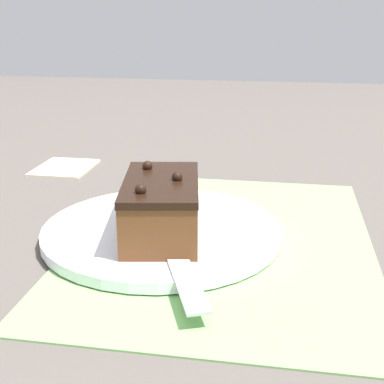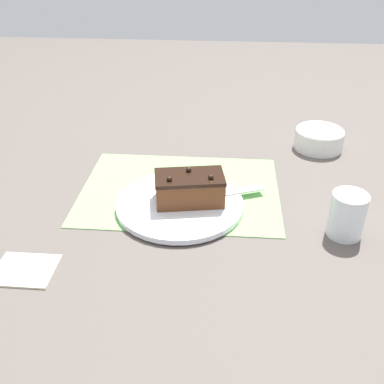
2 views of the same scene
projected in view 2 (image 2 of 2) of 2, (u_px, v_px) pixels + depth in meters
name	position (u px, v px, depth m)	size (l,w,h in m)	color
ground_plane	(180.00, 190.00, 1.06)	(3.00, 3.00, 0.00)	#544C47
placemat_woven	(180.00, 190.00, 1.06)	(0.46, 0.34, 0.00)	#7AB266
cake_plate	(180.00, 204.00, 0.99)	(0.28, 0.28, 0.01)	white
chocolate_cake	(190.00, 188.00, 0.97)	(0.16, 0.11, 0.07)	brown
serving_knife	(202.00, 195.00, 1.00)	(0.21, 0.10, 0.01)	#472D19
drinking_glass	(347.00, 215.00, 0.89)	(0.07, 0.07, 0.09)	white
small_bowl	(319.00, 138.00, 1.23)	(0.13, 0.13, 0.06)	white
folded_napkin	(25.00, 269.00, 0.81)	(0.11, 0.09, 0.01)	beige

